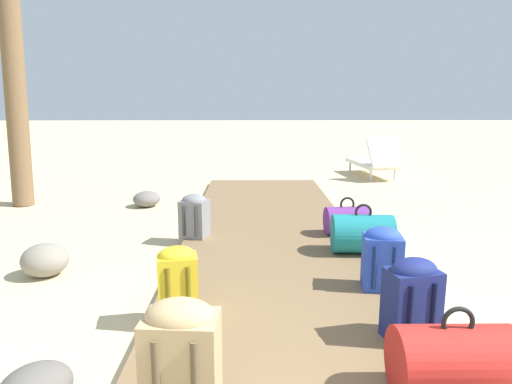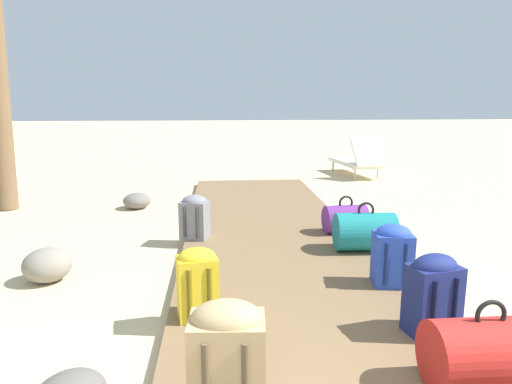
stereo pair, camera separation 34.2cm
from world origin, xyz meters
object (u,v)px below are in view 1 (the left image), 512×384
at_px(duffel_bag_teal, 362,234).
at_px(backpack_navy, 412,297).
at_px(backpack_tan, 181,357).
at_px(backpack_yellow, 178,280).
at_px(backpack_blue, 382,256).
at_px(duffel_bag_red, 454,363).
at_px(backpack_grey, 194,214).
at_px(lounge_chair, 375,161).
at_px(duffel_bag_purple, 347,220).

distance_m(duffel_bag_teal, backpack_navy, 1.64).
relative_size(duffel_bag_teal, backpack_tan, 1.00).
bearing_deg(backpack_yellow, backpack_blue, 16.31).
bearing_deg(backpack_navy, backpack_blue, 87.09).
xyz_separation_m(duffel_bag_red, backpack_navy, (-0.02, 0.57, 0.09)).
bearing_deg(backpack_yellow, duffel_bag_teal, 39.47).
distance_m(duffel_bag_teal, backpack_yellow, 2.04).
height_order(backpack_navy, backpack_grey, backpack_navy).
distance_m(duffel_bag_teal, backpack_grey, 1.77).
relative_size(backpack_blue, lounge_chair, 0.31).
bearing_deg(backpack_grey, duffel_bag_red, -59.77).
xyz_separation_m(backpack_navy, backpack_tan, (-1.30, -0.70, 0.03)).
bearing_deg(backpack_blue, duffel_bag_red, -90.99).
xyz_separation_m(duffel_bag_red, lounge_chair, (1.48, 7.01, 0.06)).
bearing_deg(duffel_bag_teal, duffel_bag_purple, 92.04).
bearing_deg(lounge_chair, duffel_bag_purple, -108.78).
distance_m(backpack_grey, lounge_chair, 5.26).
height_order(duffel_bag_teal, backpack_grey, duffel_bag_teal).
relative_size(duffel_bag_red, backpack_navy, 1.12).
bearing_deg(duffel_bag_teal, lounge_chair, 73.75).
relative_size(backpack_navy, backpack_tan, 0.89).
bearing_deg(duffel_bag_purple, backpack_navy, -91.83).
distance_m(backpack_blue, backpack_grey, 2.15).
relative_size(duffel_bag_teal, duffel_bag_purple, 1.22).
bearing_deg(duffel_bag_red, backpack_blue, 89.01).
height_order(backpack_navy, backpack_tan, backpack_tan).
height_order(backpack_grey, backpack_yellow, backpack_yellow).
bearing_deg(duffel_bag_teal, backpack_yellow, -140.53).
distance_m(backpack_yellow, lounge_chair, 6.79).
bearing_deg(duffel_bag_purple, duffel_bag_teal, -87.96).
xyz_separation_m(duffel_bag_red, backpack_yellow, (-1.50, 0.91, 0.07)).
height_order(duffel_bag_purple, lounge_chair, lounge_chair).
bearing_deg(backpack_navy, duffel_bag_purple, 88.17).
height_order(duffel_bag_red, backpack_navy, backpack_navy).
distance_m(backpack_tan, lounge_chair, 7.67).
distance_m(backpack_blue, backpack_tan, 2.00).
height_order(backpack_blue, backpack_grey, backpack_blue).
distance_m(duffel_bag_red, backpack_grey, 3.19).
bearing_deg(duffel_bag_teal, backpack_navy, -93.29).
bearing_deg(backpack_yellow, backpack_navy, -12.91).
xyz_separation_m(backpack_blue, lounge_chair, (1.46, 5.66, -0.01)).
distance_m(duffel_bag_teal, backpack_blue, 0.86).
height_order(backpack_tan, lounge_chair, lounge_chair).
xyz_separation_m(backpack_yellow, lounge_chair, (2.98, 6.10, -0.01)).
xyz_separation_m(duffel_bag_red, backpack_blue, (0.02, 1.35, 0.07)).
xyz_separation_m(backpack_navy, backpack_grey, (-1.59, 2.18, -0.03)).
distance_m(backpack_grey, backpack_tan, 2.90).
bearing_deg(lounge_chair, backpack_navy, -103.07).
relative_size(duffel_bag_red, duffel_bag_purple, 1.22).
relative_size(backpack_tan, lounge_chair, 0.37).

